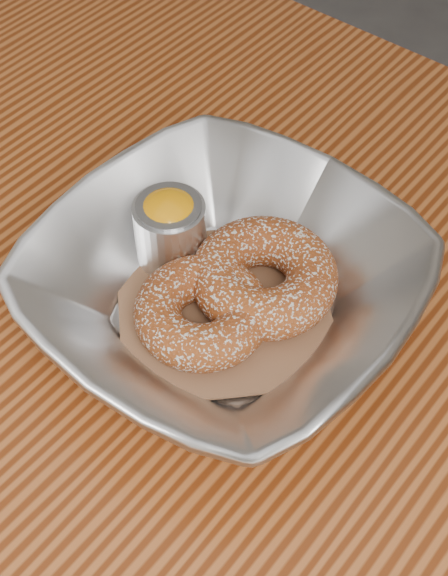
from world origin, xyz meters
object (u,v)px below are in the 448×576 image
Objects in this scene: donut_back at (264,276)px; donut_front at (202,312)px; ramekin at (170,228)px; serving_bowl at (224,287)px; table at (125,382)px.

donut_back reaches higher than donut_front.
donut_back is 1.76× the size of ramekin.
serving_bowl is 0.02m from donut_front.
serving_bowl is 2.48× the size of donut_back.
donut_front is (-0.00, -0.02, -0.00)m from serving_bowl.
table is 11.84× the size of donut_back.
donut_front is at bearing -106.47° from donut_back.
table is 0.14m from donut_front.
table is 0.15m from serving_bowl.
ramekin is at bearing 83.37° from table.
ramekin is (-0.06, 0.04, 0.01)m from donut_front.
ramekin is (-0.07, -0.01, 0.01)m from donut_back.
ramekin reaches higher than donut_front.
table is 4.77× the size of serving_bowl.
table is 0.17m from donut_back.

